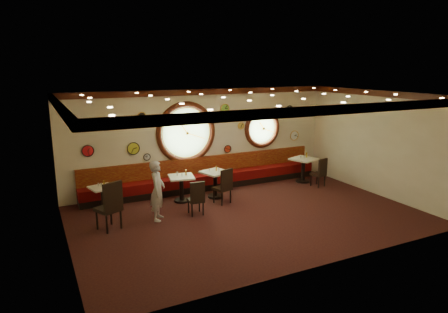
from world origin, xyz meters
TOP-DOWN VIEW (x-y plane):
  - floor at (0.00, 0.00)m, footprint 9.00×6.00m
  - ceiling at (0.00, 0.00)m, footprint 9.00×6.00m
  - wall_back at (0.00, 3.00)m, footprint 9.00×0.02m
  - wall_front at (0.00, -3.00)m, footprint 9.00×0.02m
  - wall_left at (-4.50, 0.00)m, footprint 0.02×6.00m
  - wall_right at (4.50, 0.00)m, footprint 0.02×6.00m
  - molding_back at (0.00, 2.95)m, footprint 9.00×0.10m
  - molding_front at (0.00, -2.95)m, footprint 9.00×0.10m
  - molding_left at (-4.45, 0.00)m, footprint 0.10×6.00m
  - molding_right at (4.45, 0.00)m, footprint 0.10×6.00m
  - banquette_base at (0.00, 2.72)m, footprint 8.00×0.55m
  - banquette_seat at (0.00, 2.72)m, footprint 8.00×0.55m
  - banquette_back at (0.00, 2.94)m, footprint 8.00×0.10m
  - porthole_left_glass at (-0.60, 3.00)m, footprint 1.66×0.02m
  - porthole_left_frame at (-0.60, 2.98)m, footprint 1.98×0.18m
  - porthole_left_ring at (-0.60, 2.95)m, footprint 1.61×0.03m
  - porthole_right_glass at (2.20, 3.00)m, footprint 1.10×0.02m
  - porthole_right_frame at (2.20, 2.98)m, footprint 1.38×0.18m
  - porthole_right_ring at (2.20, 2.95)m, footprint 1.09×0.03m
  - wall_clock_0 at (-2.30, 2.96)m, footprint 0.36×0.03m
  - wall_clock_1 at (-2.00, 2.96)m, footprint 0.24×0.03m
  - wall_clock_2 at (3.55, 2.96)m, footprint 0.34×0.03m
  - wall_clock_3 at (3.30, 2.96)m, footprint 0.28×0.03m
  - wall_clock_4 at (-1.90, 2.96)m, footprint 0.20×0.03m
  - wall_clock_5 at (-3.60, 2.96)m, footprint 0.32×0.03m
  - wall_clock_6 at (1.35, 2.96)m, footprint 0.22×0.03m
  - wall_clock_7 at (-3.20, 2.96)m, footprint 0.26×0.03m
  - wall_clock_8 at (0.75, 2.96)m, footprint 0.30×0.03m
  - wall_clock_9 at (0.85, 2.96)m, footprint 0.24×0.03m
  - table_a at (-3.40, 2.13)m, footprint 0.76×0.76m
  - table_b at (-1.19, 1.89)m, footprint 0.83×0.83m
  - table_c at (-0.14, 1.81)m, footprint 0.92×0.92m
  - table_d at (3.27, 1.99)m, footprint 0.97×0.97m
  - chair_a at (-3.45, 0.66)m, footprint 0.68×0.68m
  - chair_b at (-1.22, 0.67)m, footprint 0.42×0.42m
  - chair_c at (-0.15, 1.17)m, footprint 0.55×0.55m
  - chair_d at (3.43, 1.28)m, footprint 0.48×0.48m
  - condiment_a_salt at (-3.48, 2.22)m, footprint 0.04×0.04m
  - condiment_b_salt at (-1.29, 1.99)m, footprint 0.04×0.04m
  - condiment_c_salt at (-0.28, 1.92)m, footprint 0.03×0.03m
  - condiment_d_salt at (3.18, 2.03)m, footprint 0.03×0.03m
  - condiment_a_pepper at (-3.42, 2.11)m, footprint 0.04×0.04m
  - condiment_b_pepper at (-1.19, 1.85)m, footprint 0.03×0.03m
  - condiment_c_pepper at (-0.06, 1.72)m, footprint 0.04×0.04m
  - condiment_d_pepper at (3.30, 2.00)m, footprint 0.03×0.03m
  - condiment_a_bottle at (-3.34, 2.17)m, footprint 0.05×0.05m
  - condiment_b_bottle at (-1.03, 1.92)m, footprint 0.05×0.05m
  - condiment_c_bottle at (-0.08, 1.86)m, footprint 0.05×0.05m
  - condiment_d_bottle at (3.44, 2.05)m, footprint 0.06×0.06m
  - waiter at (-2.23, 0.83)m, footprint 0.60×0.68m

SIDE VIEW (x-z plane):
  - floor at x=0.00m, z-range 0.00..0.00m
  - banquette_base at x=0.00m, z-range 0.00..0.20m
  - banquette_seat at x=0.00m, z-range 0.20..0.50m
  - table_a at x=-3.40m, z-range 0.09..0.78m
  - table_b at x=-1.19m, z-range 0.10..0.88m
  - table_c at x=-0.14m, z-range 0.11..0.92m
  - table_d at x=3.27m, z-range 0.11..0.94m
  - chair_b at x=-1.22m, z-range 0.25..0.84m
  - chair_d at x=3.43m, z-range 0.25..0.85m
  - chair_c at x=-0.15m, z-range 0.27..0.92m
  - chair_a at x=-3.45m, z-range 0.32..1.09m
  - condiment_a_salt at x=-3.48m, z-range 0.69..0.79m
  - condiment_a_pepper at x=-3.42m, z-range 0.69..0.81m
  - banquette_back at x=0.00m, z-range 0.48..1.02m
  - condiment_a_bottle at x=-3.34m, z-range 0.69..0.85m
  - waiter at x=-2.23m, z-range 0.00..1.57m
  - condiment_b_pepper at x=-1.19m, z-range 0.78..0.86m
  - condiment_b_salt at x=-1.29m, z-range 0.78..0.89m
  - condiment_c_salt at x=-0.28m, z-range 0.82..0.90m
  - condiment_b_bottle at x=-1.03m, z-range 0.78..0.94m
  - condiment_c_pepper at x=-0.06m, z-range 0.82..0.93m
  - condiment_d_salt at x=3.18m, z-range 0.83..0.92m
  - condiment_d_pepper at x=3.30m, z-range 0.83..0.93m
  - condiment_c_bottle at x=-0.08m, z-range 0.82..0.97m
  - condiment_d_bottle at x=3.44m, z-range 0.83..1.01m
  - wall_clock_4 at x=-1.90m, z-range 1.10..1.30m
  - wall_clock_9 at x=0.85m, z-range 1.08..1.32m
  - wall_clock_2 at x=3.55m, z-range 1.28..1.62m
  - wall_clock_0 at x=-2.30m, z-range 1.32..1.68m
  - wall_clock_5 at x=-3.60m, z-range 1.39..1.71m
  - wall_back at x=0.00m, z-range 0.00..3.20m
  - wall_front at x=0.00m, z-range 0.00..3.20m
  - wall_left at x=-4.50m, z-range 0.00..3.20m
  - wall_right at x=4.50m, z-range 0.00..3.20m
  - porthole_right_ring at x=2.20m, z-range 1.26..2.34m
  - porthole_right_glass at x=2.20m, z-range 1.25..2.35m
  - porthole_right_frame at x=2.20m, z-range 1.11..2.49m
  - porthole_left_glass at x=-0.60m, z-range 1.02..2.68m
  - porthole_left_frame at x=-0.60m, z-range 0.86..2.84m
  - porthole_left_ring at x=-0.60m, z-range 1.04..2.66m
  - wall_clock_6 at x=1.35m, z-range 1.84..2.06m
  - wall_clock_7 at x=-3.20m, z-range 2.22..2.48m
  - wall_clock_3 at x=3.30m, z-range 2.26..2.54m
  - wall_clock_1 at x=-2.00m, z-range 2.33..2.57m
  - wall_clock_8 at x=0.75m, z-range 2.40..2.70m
  - molding_back at x=0.00m, z-range 3.02..3.20m
  - molding_front at x=0.00m, z-range 3.02..3.20m
  - molding_left at x=-4.45m, z-range 3.02..3.20m
  - molding_right at x=4.45m, z-range 3.02..3.20m
  - ceiling at x=0.00m, z-range 3.19..3.21m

